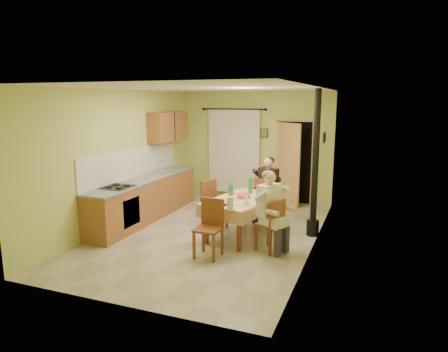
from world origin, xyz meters
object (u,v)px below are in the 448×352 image
at_px(chair_right, 270,235).
at_px(stove_flue, 315,184).
at_px(chair_far, 266,209).
at_px(chair_near, 209,240).
at_px(man_right, 270,202).
at_px(man_far, 267,182).
at_px(chair_left, 214,214).
at_px(dining_table, 242,218).

distance_m(chair_right, stove_flue, 1.44).
distance_m(chair_far, stove_flue, 1.36).
bearing_deg(chair_near, man_right, -143.67).
relative_size(man_far, man_right, 1.00).
bearing_deg(chair_left, dining_table, 90.31).
xyz_separation_m(chair_near, man_right, (0.89, 0.61, 0.59)).
height_order(chair_right, man_right, man_right).
height_order(chair_right, man_far, man_far).
bearing_deg(man_far, stove_flue, -2.62).
distance_m(dining_table, chair_far, 1.08).
relative_size(dining_table, stove_flue, 0.63).
height_order(man_right, stove_flue, stove_flue).
relative_size(chair_far, chair_near, 1.01).
relative_size(chair_right, chair_left, 0.96).
bearing_deg(chair_near, chair_left, -69.28).
distance_m(chair_far, man_far, 0.59).
height_order(chair_far, man_right, man_right).
height_order(chair_near, chair_left, same).
distance_m(man_far, stove_flue, 1.16).
height_order(chair_right, stove_flue, stove_flue).
height_order(dining_table, man_right, man_right).
relative_size(chair_near, chair_left, 1.00).
bearing_deg(man_right, chair_far, 44.06).
bearing_deg(dining_table, man_right, -24.20).
relative_size(chair_right, man_far, 0.67).
bearing_deg(man_far, chair_far, -90.00).
relative_size(chair_left, man_far, 0.70).
bearing_deg(chair_right, man_right, 90.00).
height_order(chair_near, stove_flue, stove_flue).
relative_size(chair_near, man_far, 0.70).
bearing_deg(stove_flue, chair_right, -117.34).
height_order(dining_table, man_far, man_far).
relative_size(chair_far, chair_right, 1.05).
relative_size(chair_near, chair_right, 1.04).
distance_m(chair_near, chair_left, 1.54).
bearing_deg(chair_far, stove_flue, -1.92).
bearing_deg(stove_flue, man_far, 155.26).
height_order(chair_far, chair_left, chair_far).
xyz_separation_m(chair_near, chair_left, (-0.50, 1.46, 0.00)).
bearing_deg(chair_far, chair_near, -78.68).
xyz_separation_m(chair_far, chair_near, (-0.41, -2.17, -0.00)).
relative_size(chair_near, man_right, 0.70).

